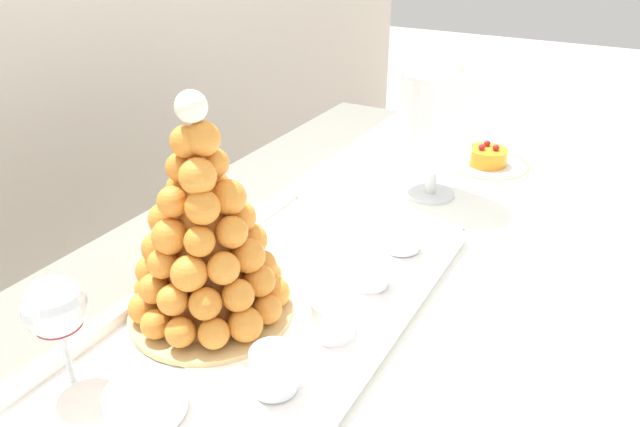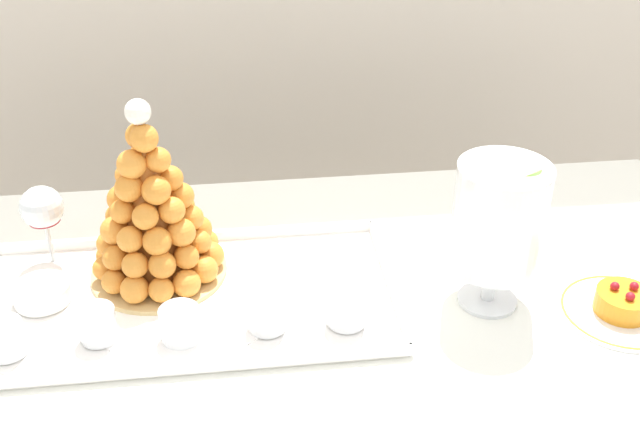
{
  "view_description": "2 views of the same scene",
  "coord_description": "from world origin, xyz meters",
  "px_view_note": "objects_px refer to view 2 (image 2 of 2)",
  "views": [
    {
      "loc": [
        -0.71,
        -0.34,
        1.24
      ],
      "look_at": [
        -0.08,
        0.01,
        0.87
      ],
      "focal_mm": 33.65,
      "sensor_mm": 36.0,
      "label": 1
    },
    {
      "loc": [
        -0.05,
        -0.93,
        1.49
      ],
      "look_at": [
        0.06,
        0.04,
        0.9
      ],
      "focal_mm": 42.46,
      "sensor_mm": 36.0,
      "label": 2
    }
  ],
  "objects_px": {
    "dessert_cup_centre": "(180,325)",
    "macaron_goblet": "(499,219)",
    "dessert_cup_mid_left": "(98,325)",
    "serving_tray": "(186,300)",
    "croquembouche": "(152,213)",
    "dessert_cup_left": "(6,339)",
    "fruit_tart_plate": "(622,307)",
    "creme_brulee_ramekin": "(42,292)",
    "dessert_cup_right": "(347,308)",
    "dessert_cup_mid_right": "(267,313)",
    "wine_glass": "(42,210)"
  },
  "relations": [
    {
      "from": "dessert_cup_centre",
      "to": "macaron_goblet",
      "type": "height_order",
      "value": "macaron_goblet"
    },
    {
      "from": "serving_tray",
      "to": "dessert_cup_centre",
      "type": "bearing_deg",
      "value": -92.06
    },
    {
      "from": "dessert_cup_mid_left",
      "to": "fruit_tart_plate",
      "type": "bearing_deg",
      "value": -2.1
    },
    {
      "from": "serving_tray",
      "to": "fruit_tart_plate",
      "type": "height_order",
      "value": "fruit_tart_plate"
    },
    {
      "from": "dessert_cup_left",
      "to": "dessert_cup_centre",
      "type": "bearing_deg",
      "value": 0.69
    },
    {
      "from": "croquembouche",
      "to": "dessert_cup_mid_right",
      "type": "relative_size",
      "value": 5.33
    },
    {
      "from": "serving_tray",
      "to": "croquembouche",
      "type": "xyz_separation_m",
      "value": [
        -0.04,
        0.07,
        0.12
      ]
    },
    {
      "from": "serving_tray",
      "to": "dessert_cup_mid_left",
      "type": "height_order",
      "value": "dessert_cup_mid_left"
    },
    {
      "from": "dessert_cup_left",
      "to": "croquembouche",
      "type": "bearing_deg",
      "value": 39.45
    },
    {
      "from": "dessert_cup_mid_left",
      "to": "creme_brulee_ramekin",
      "type": "bearing_deg",
      "value": 134.39
    },
    {
      "from": "dessert_cup_centre",
      "to": "dessert_cup_right",
      "type": "relative_size",
      "value": 1.01
    },
    {
      "from": "dessert_cup_right",
      "to": "dessert_cup_mid_right",
      "type": "bearing_deg",
      "value": 178.64
    },
    {
      "from": "croquembouche",
      "to": "dessert_cup_centre",
      "type": "height_order",
      "value": "croquembouche"
    },
    {
      "from": "dessert_cup_right",
      "to": "serving_tray",
      "type": "bearing_deg",
      "value": 160.42
    },
    {
      "from": "creme_brulee_ramekin",
      "to": "dessert_cup_mid_left",
      "type": "bearing_deg",
      "value": -45.61
    },
    {
      "from": "fruit_tart_plate",
      "to": "creme_brulee_ramekin",
      "type": "bearing_deg",
      "value": 171.64
    },
    {
      "from": "serving_tray",
      "to": "dessert_cup_left",
      "type": "bearing_deg",
      "value": -159.04
    },
    {
      "from": "macaron_goblet",
      "to": "fruit_tart_plate",
      "type": "xyz_separation_m",
      "value": [
        0.2,
        -0.06,
        -0.14
      ]
    },
    {
      "from": "dessert_cup_left",
      "to": "dessert_cup_mid_right",
      "type": "bearing_deg",
      "value": 1.83
    },
    {
      "from": "serving_tray",
      "to": "wine_glass",
      "type": "xyz_separation_m",
      "value": [
        -0.23,
        0.14,
        0.1
      ]
    },
    {
      "from": "dessert_cup_mid_right",
      "to": "fruit_tart_plate",
      "type": "height_order",
      "value": "dessert_cup_mid_right"
    },
    {
      "from": "dessert_cup_left",
      "to": "wine_glass",
      "type": "xyz_separation_m",
      "value": [
        0.02,
        0.23,
        0.07
      ]
    },
    {
      "from": "serving_tray",
      "to": "macaron_goblet",
      "type": "xyz_separation_m",
      "value": [
        0.48,
        -0.05,
        0.15
      ]
    },
    {
      "from": "serving_tray",
      "to": "dessert_cup_right",
      "type": "distance_m",
      "value": 0.26
    },
    {
      "from": "dessert_cup_left",
      "to": "fruit_tart_plate",
      "type": "distance_m",
      "value": 0.92
    },
    {
      "from": "dessert_cup_mid_left",
      "to": "serving_tray",
      "type": "bearing_deg",
      "value": 32.8
    },
    {
      "from": "croquembouche",
      "to": "macaron_goblet",
      "type": "bearing_deg",
      "value": -13.63
    },
    {
      "from": "dessert_cup_left",
      "to": "dessert_cup_centre",
      "type": "xyz_separation_m",
      "value": [
        0.25,
        0.0,
        -0.0
      ]
    },
    {
      "from": "croquembouche",
      "to": "macaron_goblet",
      "type": "distance_m",
      "value": 0.54
    },
    {
      "from": "dessert_cup_mid_left",
      "to": "wine_glass",
      "type": "height_order",
      "value": "wine_glass"
    },
    {
      "from": "creme_brulee_ramekin",
      "to": "wine_glass",
      "type": "xyz_separation_m",
      "value": [
        -0.0,
        0.11,
        0.08
      ]
    },
    {
      "from": "dessert_cup_left",
      "to": "dessert_cup_right",
      "type": "distance_m",
      "value": 0.49
    },
    {
      "from": "wine_glass",
      "to": "dessert_cup_mid_right",
      "type": "bearing_deg",
      "value": -31.96
    },
    {
      "from": "serving_tray",
      "to": "croquembouche",
      "type": "height_order",
      "value": "croquembouche"
    },
    {
      "from": "dessert_cup_left",
      "to": "macaron_goblet",
      "type": "bearing_deg",
      "value": 3.38
    },
    {
      "from": "dessert_cup_left",
      "to": "fruit_tart_plate",
      "type": "bearing_deg",
      "value": -0.8
    },
    {
      "from": "dessert_cup_centre",
      "to": "fruit_tart_plate",
      "type": "height_order",
      "value": "dessert_cup_centre"
    },
    {
      "from": "macaron_goblet",
      "to": "fruit_tart_plate",
      "type": "distance_m",
      "value": 0.25
    },
    {
      "from": "creme_brulee_ramekin",
      "to": "fruit_tart_plate",
      "type": "bearing_deg",
      "value": -8.36
    },
    {
      "from": "creme_brulee_ramekin",
      "to": "fruit_tart_plate",
      "type": "xyz_separation_m",
      "value": [
        0.9,
        -0.13,
        -0.01
      ]
    },
    {
      "from": "dessert_cup_mid_right",
      "to": "creme_brulee_ramekin",
      "type": "height_order",
      "value": "dessert_cup_mid_right"
    },
    {
      "from": "macaron_goblet",
      "to": "dessert_cup_mid_left",
      "type": "bearing_deg",
      "value": -177.45
    },
    {
      "from": "croquembouche",
      "to": "dessert_cup_centre",
      "type": "xyz_separation_m",
      "value": [
        0.04,
        -0.17,
        -0.09
      ]
    },
    {
      "from": "dessert_cup_mid_left",
      "to": "macaron_goblet",
      "type": "distance_m",
      "value": 0.61
    },
    {
      "from": "serving_tray",
      "to": "dessert_cup_right",
      "type": "height_order",
      "value": "dessert_cup_right"
    },
    {
      "from": "fruit_tart_plate",
      "to": "dessert_cup_centre",
      "type": "bearing_deg",
      "value": 178.65
    },
    {
      "from": "creme_brulee_ramekin",
      "to": "dessert_cup_left",
      "type": "bearing_deg",
      "value": -102.53
    },
    {
      "from": "serving_tray",
      "to": "dessert_cup_left",
      "type": "xyz_separation_m",
      "value": [
        -0.25,
        -0.1,
        0.03
      ]
    },
    {
      "from": "serving_tray",
      "to": "dessert_cup_right",
      "type": "xyz_separation_m",
      "value": [
        0.24,
        -0.09,
        0.03
      ]
    },
    {
      "from": "croquembouche",
      "to": "dessert_cup_left",
      "type": "distance_m",
      "value": 0.28
    }
  ]
}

